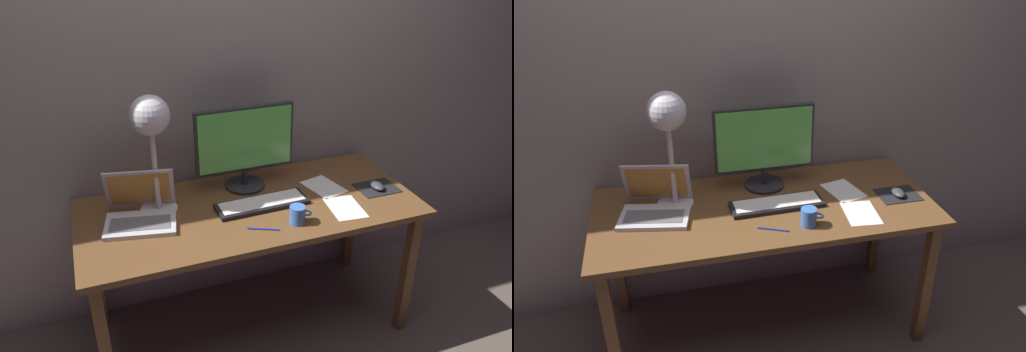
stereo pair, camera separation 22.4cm
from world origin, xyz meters
TOP-DOWN VIEW (x-y plane):
  - ground_plane at (0.00, 0.00)m, footprint 4.80×4.80m
  - back_wall at (0.00, 0.40)m, footprint 4.80×0.06m
  - desk at (0.00, 0.00)m, footprint 1.60×0.70m
  - monitor at (0.04, 0.19)m, footprint 0.49×0.20m
  - keyboard_main at (0.05, -0.02)m, footprint 0.44×0.15m
  - laptop at (-0.50, 0.06)m, footprint 0.36×0.33m
  - desk_lamp at (-0.41, 0.10)m, footprint 0.17×0.17m
  - mousepad at (0.66, -0.06)m, footprint 0.20×0.16m
  - mouse at (0.65, -0.07)m, footprint 0.06×0.10m
  - coffee_mug at (0.15, -0.21)m, footprint 0.11×0.07m
  - paper_sheet_near_mouse at (0.41, -0.17)m, footprint 0.17×0.22m
  - paper_sheet_by_keyboard at (0.41, 0.05)m, footprint 0.19×0.24m
  - pen at (-0.01, -0.21)m, footprint 0.13×0.07m

SIDE VIEW (x-z plane):
  - ground_plane at x=0.00m, z-range 0.00..0.00m
  - desk at x=0.00m, z-range 0.29..1.03m
  - paper_sheet_near_mouse at x=0.41m, z-range 0.74..0.74m
  - paper_sheet_by_keyboard at x=0.41m, z-range 0.74..0.74m
  - mousepad at x=0.66m, z-range 0.74..0.74m
  - pen at x=-0.01m, z-range 0.74..0.75m
  - keyboard_main at x=0.05m, z-range 0.74..0.76m
  - mouse at x=0.65m, z-range 0.74..0.78m
  - coffee_mug at x=0.15m, z-range 0.74..0.82m
  - laptop at x=-0.50m, z-range 0.69..0.91m
  - monitor at x=0.04m, z-range 0.76..1.18m
  - desk_lamp at x=-0.41m, z-range 0.89..1.44m
  - back_wall at x=0.00m, z-range 0.00..2.60m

